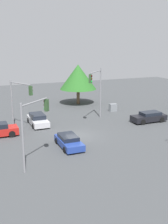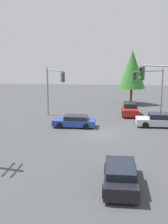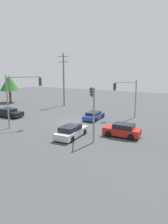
{
  "view_description": "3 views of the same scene",
  "coord_description": "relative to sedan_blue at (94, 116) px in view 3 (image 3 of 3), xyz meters",
  "views": [
    {
      "loc": [
        -10.57,
        -27.27,
        10.17
      ],
      "look_at": [
        1.15,
        1.31,
        2.3
      ],
      "focal_mm": 45.0,
      "sensor_mm": 36.0,
      "label": 1
    },
    {
      "loc": [
        25.07,
        1.28,
        7.36
      ],
      "look_at": [
        0.75,
        -1.37,
        2.16
      ],
      "focal_mm": 45.0,
      "sensor_mm": 36.0,
      "label": 2
    },
    {
      "loc": [
        -14.78,
        25.95,
        7.77
      ],
      "look_at": [
        -1.44,
        -0.69,
        1.42
      ],
      "focal_mm": 35.0,
      "sensor_mm": 36.0,
      "label": 3
    }
  ],
  "objects": [
    {
      "name": "utility_pole_tall",
      "position": [
        9.9,
        -7.76,
        4.76
      ],
      "size": [
        2.2,
        0.28,
        10.08
      ],
      "color": "slate",
      "rests_on": "ground_plane"
    },
    {
      "name": "traffic_signal_cross",
      "position": [
        6.59,
        7.8,
        3.98
      ],
      "size": [
        3.13,
        3.31,
        6.64
      ],
      "rotation": [
        0.0,
        0.0,
        3.96
      ],
      "color": "gray",
      "rests_on": "ground_plane"
    },
    {
      "name": "traffic_signal_aux",
      "position": [
        -3.29,
        7.73,
        3.34
      ],
      "size": [
        2.03,
        3.47,
        5.69
      ],
      "rotation": [
        0.0,
        0.0,
        -1.08
      ],
      "color": "gray",
      "rests_on": "ground_plane"
    },
    {
      "name": "sedan_blue",
      "position": [
        0.0,
        0.0,
        0.0
      ],
      "size": [
        1.92,
        4.22,
        1.17
      ],
      "rotation": [
        0.0,
        0.0,
        3.14
      ],
      "color": "#233D93",
      "rests_on": "ground_plane"
    },
    {
      "name": "ground_plane",
      "position": [
        2.08,
        2.64,
        -0.58
      ],
      "size": [
        80.0,
        80.0,
        0.0
      ],
      "primitive_type": "plane",
      "color": "#424447"
    },
    {
      "name": "traffic_signal_main",
      "position": [
        -4.01,
        -2.91,
        3.3
      ],
      "size": [
        2.87,
        2.64,
        5.65
      ],
      "rotation": [
        0.0,
        0.0,
        0.73
      ],
      "color": "gray",
      "rests_on": "ground_plane"
    },
    {
      "name": "sedan_red",
      "position": [
        -6.07,
        5.82,
        0.14
      ],
      "size": [
        4.04,
        1.88,
        1.48
      ],
      "rotation": [
        0.0,
        0.0,
        -1.57
      ],
      "color": "red",
      "rests_on": "ground_plane"
    },
    {
      "name": "sedan_dark",
      "position": [
        12.45,
        4.38,
        0.08
      ],
      "size": [
        4.57,
        1.91,
        1.32
      ],
      "rotation": [
        0.0,
        0.0,
        1.57
      ],
      "color": "black",
      "rests_on": "ground_plane"
    },
    {
      "name": "tree_right",
      "position": [
        22.27,
        -5.87,
        3.56
      ],
      "size": [
        4.05,
        4.05,
        5.75
      ],
      "color": "brown",
      "rests_on": "ground_plane"
    },
    {
      "name": "sedan_silver",
      "position": [
        -1.09,
        8.57,
        0.08
      ],
      "size": [
        2.0,
        4.62,
        1.35
      ],
      "rotation": [
        0.0,
        0.0,
        3.14
      ],
      "color": "silver",
      "rests_on": "ground_plane"
    }
  ]
}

